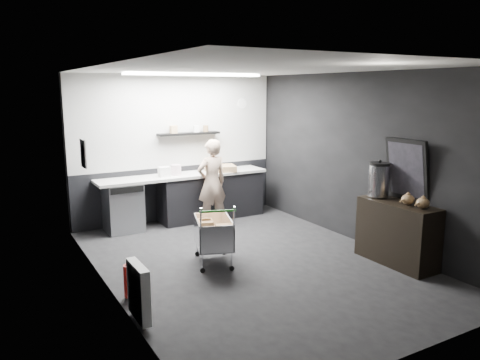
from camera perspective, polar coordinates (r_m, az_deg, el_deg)
floor at (r=6.78m, az=1.49°, el=-10.02°), size 5.50×5.50×0.00m
ceiling at (r=6.33m, az=1.61°, el=13.42°), size 5.50×5.50×0.00m
wall_back at (r=8.86m, az=-7.75°, el=3.91°), size 5.50×0.00×5.50m
wall_front at (r=4.37m, az=20.69°, el=-4.11°), size 5.50×0.00×5.50m
wall_left at (r=5.66m, az=-16.02°, el=-0.46°), size 0.00×5.50×5.50m
wall_right at (r=7.64m, az=14.49°, el=2.52°), size 0.00×5.50×5.50m
kitchen_wall_panel at (r=8.79m, az=-7.78°, el=7.12°), size 3.95×0.02×1.70m
dado_panel at (r=8.99m, az=-7.56°, el=-1.49°), size 3.95×0.02×1.00m
floating_shelf at (r=8.79m, az=-6.26°, el=5.65°), size 1.20×0.22×0.04m
wall_clock at (r=9.39m, az=0.24°, el=9.30°), size 0.20×0.03×0.20m
poster at (r=6.89m, az=-18.57°, el=3.07°), size 0.02×0.30×0.40m
poster_red_band at (r=6.88m, az=-18.56°, el=3.66°), size 0.02×0.22×0.10m
radiator at (r=5.15m, az=-12.26°, el=-13.15°), size 0.10×0.50×0.60m
ceiling_strip at (r=7.97m, az=-5.50°, el=12.68°), size 2.40×0.20×0.04m
prep_counter at (r=8.77m, az=-5.96°, el=-2.06°), size 3.20×0.61×0.90m
person at (r=8.39m, az=-3.45°, el=-0.34°), size 0.59×0.41×1.57m
shopping_cart at (r=6.63m, az=-3.27°, el=-6.67°), size 0.71×0.96×0.89m
sideboard at (r=6.97m, az=18.53°, el=-5.15°), size 0.50×1.18×1.76m
fire_extinguisher at (r=5.77m, az=-13.27°, el=-11.73°), size 0.15×0.15×0.48m
cardboard_box at (r=8.88m, az=-2.42°, el=1.43°), size 0.64×0.54×0.11m
pink_tub at (r=8.55m, az=-7.82°, el=1.24°), size 0.19×0.19×0.19m
white_container at (r=8.42m, az=-9.20°, el=1.00°), size 0.20×0.16×0.17m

